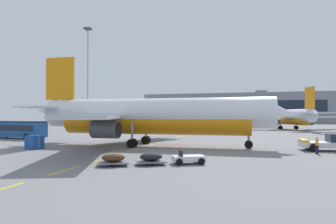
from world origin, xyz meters
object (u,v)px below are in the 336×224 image
at_px(ground_crew_worker, 317,144).
at_px(airliner_foreground, 150,116).
at_px(apron_shuttle_bus, 15,128).
at_px(baggage_train, 151,158).
at_px(pushback_tug, 331,143).
at_px(airliner_mid_left, 186,116).
at_px(apron_light_mast_near, 88,67).
at_px(airliner_far_center, 286,117).
at_px(uld_cargo_container, 35,142).

bearing_deg(ground_crew_worker, airliner_foreground, 171.44).
relative_size(apron_shuttle_bus, baggage_train, 1.46).
distance_m(pushback_tug, airliner_mid_left, 86.95).
relative_size(ground_crew_worker, apron_light_mast_near, 0.06).
relative_size(pushback_tug, ground_crew_worker, 3.46).
bearing_deg(ground_crew_worker, airliner_far_center, 87.25).
distance_m(apron_shuttle_bus, ground_crew_worker, 46.64).
distance_m(airliner_mid_left, airliner_far_center, 43.11).
xyz_separation_m(airliner_foreground, airliner_far_center, (22.15, 55.11, -0.40)).
xyz_separation_m(baggage_train, apron_light_mast_near, (-36.19, 50.94, 16.78)).
distance_m(pushback_tug, apron_shuttle_bus, 48.20).
height_order(airliner_mid_left, apron_shuttle_bus, airliner_mid_left).
bearing_deg(airliner_mid_left, ground_crew_worker, -68.81).
height_order(airliner_foreground, ground_crew_worker, airliner_foreground).
relative_size(uld_cargo_container, apron_light_mast_near, 0.07).
bearing_deg(pushback_tug, airliner_far_center, 89.24).
bearing_deg(airliner_mid_left, pushback_tug, -66.76).
height_order(airliner_mid_left, airliner_far_center, airliner_far_center).
xyz_separation_m(airliner_mid_left, ground_crew_worker, (32.23, -83.15, -2.52)).
height_order(airliner_foreground, airliner_mid_left, airliner_foreground).
bearing_deg(apron_light_mast_near, uld_cargo_container, -66.49).
bearing_deg(apron_light_mast_near, airliner_far_center, 18.91).
bearing_deg(uld_cargo_container, pushback_tug, 12.54).
height_order(ground_crew_worker, uld_cargo_container, ground_crew_worker).
distance_m(baggage_train, ground_crew_worker, 18.13).
xyz_separation_m(airliner_foreground, baggage_train, (5.08, -14.08, -3.42)).
relative_size(pushback_tug, airliner_far_center, 0.20).
bearing_deg(airliner_mid_left, apron_shuttle_bus, -100.34).
bearing_deg(ground_crew_worker, apron_light_mast_near, 141.76).
height_order(airliner_foreground, pushback_tug, airliner_foreground).
xyz_separation_m(pushback_tug, airliner_far_center, (0.73, 54.73, 2.65)).
xyz_separation_m(airliner_mid_left, apron_light_mast_near, (-18.24, -43.38, 13.76)).
distance_m(airliner_far_center, apron_shuttle_bus, 69.46).
height_order(pushback_tug, uld_cargo_container, pushback_tug).
bearing_deg(ground_crew_worker, baggage_train, -141.98).
distance_m(airliner_mid_left, apron_light_mast_near, 49.02).
height_order(baggage_train, apron_light_mast_near, apron_light_mast_near).
bearing_deg(uld_cargo_container, apron_light_mast_near, 113.51).
relative_size(airliner_mid_left, airliner_far_center, 0.94).
bearing_deg(pushback_tug, apron_light_mast_near, 145.22).
xyz_separation_m(airliner_mid_left, apron_shuttle_bus, (-13.63, -74.68, -1.80)).
xyz_separation_m(pushback_tug, ground_crew_worker, (-2.06, -3.29, 0.13)).
distance_m(uld_cargo_container, apron_light_mast_near, 50.66).
bearing_deg(airliner_far_center, airliner_mid_left, 144.34).
bearing_deg(ground_crew_worker, airliner_mid_left, 111.19).
relative_size(apron_shuttle_bus, ground_crew_worker, 6.85).
relative_size(baggage_train, ground_crew_worker, 4.70).
xyz_separation_m(apron_shuttle_bus, apron_light_mast_near, (-4.61, 31.30, 15.56)).
bearing_deg(baggage_train, pushback_tug, 41.50).
bearing_deg(uld_cargo_container, airliner_far_center, 61.21).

